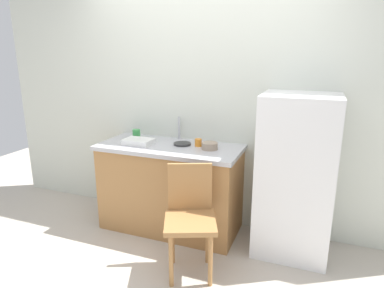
{
  "coord_description": "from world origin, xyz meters",
  "views": [
    {
      "loc": [
        1.11,
        -2.22,
        1.76
      ],
      "look_at": [
        0.02,
        0.6,
        0.93
      ],
      "focal_mm": 31.54,
      "sensor_mm": 36.0,
      "label": 1
    }
  ],
  "objects_px": {
    "terracotta_bowl": "(210,146)",
    "cup_orange": "(198,143)",
    "hotplate": "(182,144)",
    "cup_green": "(136,134)",
    "refrigerator": "(295,176)",
    "chair": "(190,215)",
    "dish_tray": "(138,142)"
  },
  "relations": [
    {
      "from": "chair",
      "to": "terracotta_bowl",
      "type": "height_order",
      "value": "terracotta_bowl"
    },
    {
      "from": "refrigerator",
      "to": "cup_orange",
      "type": "xyz_separation_m",
      "value": [
        -0.92,
        0.05,
        0.2
      ]
    },
    {
      "from": "hotplate",
      "to": "chair",
      "type": "bearing_deg",
      "value": -62.57
    },
    {
      "from": "cup_green",
      "to": "cup_orange",
      "type": "height_order",
      "value": "cup_green"
    },
    {
      "from": "refrigerator",
      "to": "chair",
      "type": "relative_size",
      "value": 1.6
    },
    {
      "from": "dish_tray",
      "to": "refrigerator",
      "type": "bearing_deg",
      "value": 3.34
    },
    {
      "from": "chair",
      "to": "dish_tray",
      "type": "relative_size",
      "value": 3.18
    },
    {
      "from": "chair",
      "to": "cup_green",
      "type": "relative_size",
      "value": 9.38
    },
    {
      "from": "hotplate",
      "to": "cup_green",
      "type": "bearing_deg",
      "value": 173.45
    },
    {
      "from": "refrigerator",
      "to": "cup_green",
      "type": "xyz_separation_m",
      "value": [
        -1.63,
        0.1,
        0.21
      ]
    },
    {
      "from": "chair",
      "to": "cup_orange",
      "type": "height_order",
      "value": "cup_orange"
    },
    {
      "from": "hotplate",
      "to": "cup_green",
      "type": "relative_size",
      "value": 1.79
    },
    {
      "from": "cup_orange",
      "to": "cup_green",
      "type": "bearing_deg",
      "value": 176.05
    },
    {
      "from": "hotplate",
      "to": "cup_orange",
      "type": "bearing_deg",
      "value": 4.97
    },
    {
      "from": "dish_tray",
      "to": "cup_green",
      "type": "relative_size",
      "value": 2.95
    },
    {
      "from": "cup_orange",
      "to": "refrigerator",
      "type": "bearing_deg",
      "value": -3.22
    },
    {
      "from": "terracotta_bowl",
      "to": "hotplate",
      "type": "relative_size",
      "value": 0.88
    },
    {
      "from": "dish_tray",
      "to": "terracotta_bowl",
      "type": "xyz_separation_m",
      "value": [
        0.72,
        0.08,
        0.01
      ]
    },
    {
      "from": "dish_tray",
      "to": "chair",
      "type": "bearing_deg",
      "value": -34.64
    },
    {
      "from": "refrigerator",
      "to": "hotplate",
      "type": "distance_m",
      "value": 1.1
    },
    {
      "from": "refrigerator",
      "to": "chair",
      "type": "distance_m",
      "value": 0.99
    },
    {
      "from": "refrigerator",
      "to": "terracotta_bowl",
      "type": "relative_size",
      "value": 9.52
    },
    {
      "from": "cup_green",
      "to": "cup_orange",
      "type": "bearing_deg",
      "value": -3.95
    },
    {
      "from": "hotplate",
      "to": "terracotta_bowl",
      "type": "bearing_deg",
      "value": -9.59
    },
    {
      "from": "dish_tray",
      "to": "cup_orange",
      "type": "distance_m",
      "value": 0.59
    },
    {
      "from": "dish_tray",
      "to": "cup_orange",
      "type": "xyz_separation_m",
      "value": [
        0.58,
        0.14,
        0.01
      ]
    },
    {
      "from": "refrigerator",
      "to": "chair",
      "type": "xyz_separation_m",
      "value": [
        -0.75,
        -0.61,
        -0.21
      ]
    },
    {
      "from": "hotplate",
      "to": "cup_green",
      "type": "xyz_separation_m",
      "value": [
        -0.55,
        0.06,
        0.04
      ]
    },
    {
      "from": "terracotta_bowl",
      "to": "hotplate",
      "type": "height_order",
      "value": "terracotta_bowl"
    },
    {
      "from": "terracotta_bowl",
      "to": "cup_orange",
      "type": "xyz_separation_m",
      "value": [
        -0.14,
        0.06,
        0.0
      ]
    },
    {
      "from": "chair",
      "to": "dish_tray",
      "type": "xyz_separation_m",
      "value": [
        -0.75,
        0.52,
        0.41
      ]
    },
    {
      "from": "dish_tray",
      "to": "cup_green",
      "type": "height_order",
      "value": "cup_green"
    }
  ]
}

